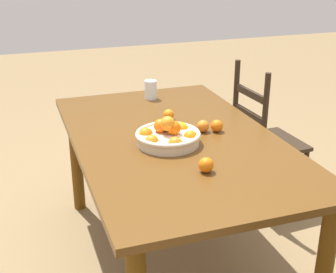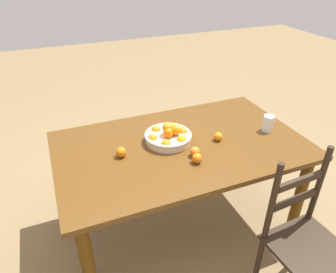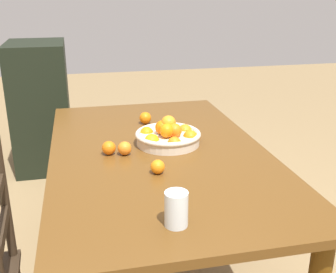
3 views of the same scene
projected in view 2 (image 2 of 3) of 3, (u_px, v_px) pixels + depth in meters
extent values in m
plane|color=olive|center=(179.00, 223.00, 2.55)|extent=(12.00, 12.00, 0.00)
cube|color=#5A3715|center=(181.00, 146.00, 2.15)|extent=(1.71, 1.03, 0.04)
cylinder|color=#59360B|center=(235.00, 141.00, 2.94)|extent=(0.08, 0.08, 0.74)
cylinder|color=#59360B|center=(70.00, 180.00, 2.44)|extent=(0.08, 0.08, 0.74)
cylinder|color=#59360B|center=(299.00, 198.00, 2.27)|extent=(0.08, 0.08, 0.74)
cylinder|color=#59360B|center=(88.00, 267.00, 1.77)|extent=(0.08, 0.08, 0.74)
cube|color=black|center=(309.00, 249.00, 1.79)|extent=(0.44, 0.44, 0.03)
cylinder|color=black|center=(258.00, 262.00, 1.98)|extent=(0.04, 0.04, 0.43)
cylinder|color=black|center=(300.00, 243.00, 2.11)|extent=(0.04, 0.04, 0.43)
cylinder|color=black|center=(272.00, 203.00, 1.71)|extent=(0.04, 0.04, 0.54)
cylinder|color=black|center=(319.00, 185.00, 1.84)|extent=(0.04, 0.04, 0.54)
cube|color=black|center=(295.00, 200.00, 1.80)|extent=(0.32, 0.04, 0.04)
cube|color=black|center=(300.00, 181.00, 1.73)|extent=(0.32, 0.04, 0.04)
cylinder|color=beige|center=(168.00, 138.00, 2.16)|extent=(0.32, 0.32, 0.05)
torus|color=beige|center=(168.00, 135.00, 2.14)|extent=(0.33, 0.33, 0.02)
sphere|color=orange|center=(153.00, 139.00, 2.11)|extent=(0.07, 0.07, 0.07)
sphere|color=orange|center=(166.00, 145.00, 2.05)|extent=(0.07, 0.07, 0.07)
sphere|color=orange|center=(182.00, 141.00, 2.09)|extent=(0.07, 0.07, 0.07)
sphere|color=orange|center=(182.00, 133.00, 2.19)|extent=(0.07, 0.07, 0.07)
sphere|color=orange|center=(169.00, 128.00, 2.24)|extent=(0.07, 0.07, 0.07)
sphere|color=orange|center=(156.00, 131.00, 2.21)|extent=(0.07, 0.07, 0.07)
sphere|color=orange|center=(167.00, 128.00, 2.11)|extent=(0.07, 0.07, 0.07)
sphere|color=orange|center=(172.00, 128.00, 2.16)|extent=(0.07, 0.07, 0.07)
sphere|color=orange|center=(176.00, 130.00, 2.13)|extent=(0.07, 0.07, 0.07)
sphere|color=orange|center=(168.00, 133.00, 2.10)|extent=(0.07, 0.07, 0.07)
sphere|color=orange|center=(121.00, 152.00, 1.99)|extent=(0.07, 0.07, 0.07)
sphere|color=orange|center=(197.00, 158.00, 1.94)|extent=(0.07, 0.07, 0.07)
sphere|color=orange|center=(195.00, 152.00, 2.00)|extent=(0.06, 0.06, 0.06)
sphere|color=orange|center=(218.00, 137.00, 2.17)|extent=(0.06, 0.06, 0.06)
cylinder|color=silver|center=(268.00, 123.00, 2.27)|extent=(0.08, 0.08, 0.12)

